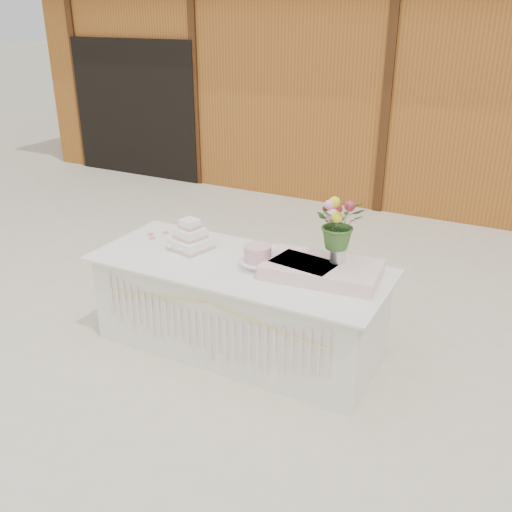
# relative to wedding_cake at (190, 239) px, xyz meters

# --- Properties ---
(ground) EXTENTS (80.00, 80.00, 0.00)m
(ground) POSITION_rel_wedding_cake_xyz_m (0.50, -0.08, -0.86)
(ground) COLOR beige
(ground) RESTS_ON ground
(barn) EXTENTS (12.60, 4.60, 3.30)m
(barn) POSITION_rel_wedding_cake_xyz_m (0.49, 5.92, 0.82)
(barn) COLOR #9C5720
(barn) RESTS_ON ground
(cake_table) EXTENTS (2.40, 1.00, 0.77)m
(cake_table) POSITION_rel_wedding_cake_xyz_m (0.50, -0.08, -0.47)
(cake_table) COLOR white
(cake_table) RESTS_ON ground
(wedding_cake) EXTENTS (0.36, 0.36, 0.26)m
(wedding_cake) POSITION_rel_wedding_cake_xyz_m (0.00, 0.00, 0.00)
(wedding_cake) COLOR white
(wedding_cake) RESTS_ON cake_table
(pink_cake_stand) EXTENTS (0.27, 0.27, 0.20)m
(pink_cake_stand) POSITION_rel_wedding_cake_xyz_m (0.68, -0.10, 0.02)
(pink_cake_stand) COLOR white
(pink_cake_stand) RESTS_ON cake_table
(satin_runner) EXTENTS (0.91, 0.58, 0.11)m
(satin_runner) POSITION_rel_wedding_cake_xyz_m (1.17, 0.01, -0.04)
(satin_runner) COLOR #FFD2CD
(satin_runner) RESTS_ON cake_table
(flower_vase) EXTENTS (0.12, 0.12, 0.16)m
(flower_vase) POSITION_rel_wedding_cake_xyz_m (1.26, 0.09, 0.10)
(flower_vase) COLOR silver
(flower_vase) RESTS_ON satin_runner
(bouquet) EXTENTS (0.46, 0.43, 0.40)m
(bouquet) POSITION_rel_wedding_cake_xyz_m (1.26, 0.09, 0.38)
(bouquet) COLOR #366026
(bouquet) RESTS_ON flower_vase
(loose_flowers) EXTENTS (0.24, 0.34, 0.02)m
(loose_flowers) POSITION_rel_wedding_cake_xyz_m (-0.47, 0.08, -0.08)
(loose_flowers) COLOR #CE7E8C
(loose_flowers) RESTS_ON cake_table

